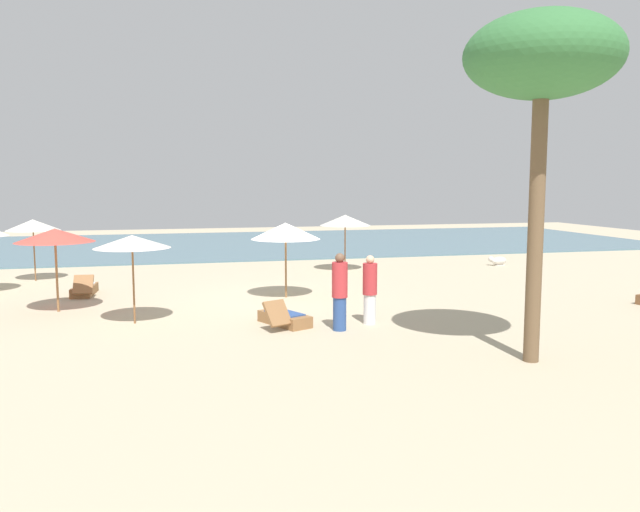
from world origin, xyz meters
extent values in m
plane|color=#BCAD8E|center=(0.00, 0.00, 0.00)|extent=(60.00, 60.00, 0.00)
cube|color=slate|center=(0.00, 17.00, 0.03)|extent=(48.00, 16.00, 0.06)
cylinder|color=brown|center=(-7.80, 5.48, 1.06)|extent=(0.05, 0.05, 2.13)
cone|color=silver|center=(-7.80, 5.48, 1.98)|extent=(1.82, 1.82, 0.38)
cylinder|color=brown|center=(-4.14, -2.52, 1.07)|extent=(0.05, 0.05, 2.14)
cone|color=silver|center=(-4.14, -2.52, 2.04)|extent=(1.86, 1.86, 0.32)
cylinder|color=olive|center=(-6.19, -0.51, 1.10)|extent=(0.06, 0.06, 2.20)
cone|color=#D84C3F|center=(-6.19, -0.51, 2.07)|extent=(2.06, 2.06, 0.36)
cylinder|color=olive|center=(0.19, 0.10, 1.11)|extent=(0.06, 0.06, 2.21)
cone|color=silver|center=(0.19, 0.10, 2.02)|extent=(2.09, 2.09, 0.49)
cylinder|color=brown|center=(3.58, 5.33, 1.08)|extent=(0.05, 0.05, 2.15)
cone|color=silver|center=(3.58, 5.33, 1.99)|extent=(1.99, 1.99, 0.42)
cube|color=olive|center=(-0.56, -3.55, 0.14)|extent=(1.18, 1.61, 0.28)
cube|color=olive|center=(-0.86, -4.19, 0.43)|extent=(0.70, 0.64, 0.57)
cube|color=#2D4C8C|center=(-0.56, -3.55, 0.30)|extent=(0.91, 1.17, 0.03)
cube|color=olive|center=(-5.80, 2.08, 0.14)|extent=(0.71, 1.54, 0.28)
cube|color=olive|center=(-5.75, 1.38, 0.42)|extent=(0.60, 0.50, 0.55)
cube|color=white|center=(-5.80, 2.08, 0.30)|extent=(0.59, 1.09, 0.03)
cylinder|color=#2D4C8C|center=(0.58, -4.46, 0.40)|extent=(0.44, 0.44, 0.79)
cylinder|color=#BF3338|center=(0.58, -4.46, 1.21)|extent=(0.52, 0.52, 0.83)
sphere|color=brown|center=(0.58, -4.46, 1.72)|extent=(0.22, 0.22, 0.22)
cylinder|color=white|center=(1.49, -3.98, 0.37)|extent=(0.42, 0.42, 0.74)
cylinder|color=#BF3338|center=(1.49, -3.98, 1.12)|extent=(0.49, 0.49, 0.77)
sphere|color=beige|center=(1.49, -3.98, 1.60)|extent=(0.21, 0.21, 0.21)
cylinder|color=brown|center=(3.50, -7.88, 2.65)|extent=(0.30, 0.30, 5.30)
ellipsoid|color=#38753D|center=(3.50, -7.88, 5.81)|extent=(2.92, 2.92, 1.60)
cube|color=silver|center=(10.28, 5.25, 0.02)|extent=(0.49, 0.34, 0.04)
ellipsoid|color=silver|center=(10.28, 5.25, 0.20)|extent=(0.81, 0.52, 0.34)
sphere|color=silver|center=(9.96, 5.33, 0.27)|extent=(0.24, 0.24, 0.24)
camera|label=1|loc=(-3.46, -18.70, 3.49)|focal=35.91mm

